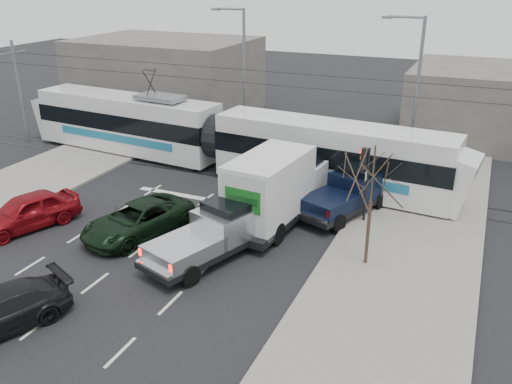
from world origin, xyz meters
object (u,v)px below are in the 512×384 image
at_px(box_truck, 276,189).
at_px(navy_pickup, 349,192).
at_px(tram, 219,138).
at_px(red_car, 27,211).
at_px(street_lamp_far, 242,69).
at_px(street_lamp_near, 414,89).
at_px(bare_tree, 373,179).
at_px(green_car, 138,220).
at_px(traffic_signal, 365,169).
at_px(silver_pickup, 217,231).

xyz_separation_m(box_truck, navy_pickup, (2.92, 2.51, -0.61)).
xyz_separation_m(tram, red_car, (-4.56, -10.80, -1.15)).
bearing_deg(navy_pickup, red_car, -129.41).
bearing_deg(street_lamp_far, red_car, -102.27).
relative_size(box_truck, red_car, 1.50).
xyz_separation_m(street_lamp_near, navy_pickup, (-1.69, -6.67, -3.97)).
height_order(bare_tree, navy_pickup, bare_tree).
xyz_separation_m(box_truck, green_car, (-5.26, -3.64, -1.00)).
xyz_separation_m(tram, navy_pickup, (8.79, -3.19, -0.83)).
bearing_deg(green_car, traffic_signal, 45.71).
bearing_deg(red_car, silver_pickup, 27.89).
relative_size(traffic_signal, green_car, 0.67).
bearing_deg(silver_pickup, box_truck, 93.48).
xyz_separation_m(tram, green_car, (0.61, -9.35, -1.22)).
distance_m(bare_tree, red_car, 15.85).
bearing_deg(green_car, red_car, -149.13).
height_order(silver_pickup, navy_pickup, navy_pickup).
distance_m(box_truck, red_car, 11.65).
bearing_deg(traffic_signal, red_car, -154.49).
bearing_deg(tram, red_car, -107.91).
bearing_deg(bare_tree, silver_pickup, -164.89).
height_order(traffic_signal, box_truck, traffic_signal).
relative_size(silver_pickup, box_truck, 0.89).
bearing_deg(navy_pickup, traffic_signal, -23.77).
relative_size(tram, green_car, 5.07).
distance_m(street_lamp_far, navy_pickup, 13.68).
bearing_deg(navy_pickup, street_lamp_near, 96.71).
relative_size(traffic_signal, street_lamp_far, 0.40).
height_order(bare_tree, box_truck, bare_tree).
height_order(bare_tree, green_car, bare_tree).
xyz_separation_m(bare_tree, silver_pickup, (-5.98, -1.61, -2.68)).
bearing_deg(navy_pickup, street_lamp_far, 159.46).
distance_m(silver_pickup, green_car, 4.20).
height_order(bare_tree, traffic_signal, bare_tree).
bearing_deg(tram, box_truck, -39.19).
relative_size(traffic_signal, tram, 0.13).
xyz_separation_m(traffic_signal, navy_pickup, (-0.84, 0.84, -1.59)).
height_order(street_lamp_far, box_truck, street_lamp_far).
bearing_deg(bare_tree, street_lamp_near, 91.42).
bearing_deg(street_lamp_near, navy_pickup, -104.20).
xyz_separation_m(bare_tree, street_lamp_far, (-11.79, 13.50, 1.32)).
xyz_separation_m(bare_tree, green_car, (-10.15, -1.32, -3.04)).
bearing_deg(street_lamp_near, green_car, -127.58).
distance_m(street_lamp_near, red_car, 21.17).
relative_size(street_lamp_far, silver_pickup, 1.38).
distance_m(silver_pickup, red_car, 9.43).
bearing_deg(green_car, box_truck, 49.87).
relative_size(traffic_signal, silver_pickup, 0.55).
bearing_deg(street_lamp_far, traffic_signal, -41.72).
relative_size(tram, box_truck, 3.75).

